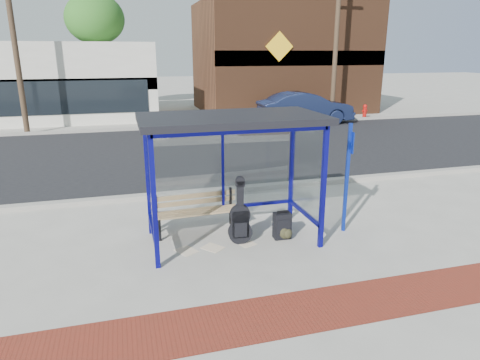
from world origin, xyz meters
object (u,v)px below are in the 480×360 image
object	(u,v)px
bench	(196,209)
parked_car	(305,108)
backpack	(285,230)
suitcase	(282,226)
fire_hydrant	(365,111)
guitar_bag	(240,221)

from	to	relation	value
bench	parked_car	bearing A→B (deg)	54.79
backpack	bench	bearing A→B (deg)	127.77
suitcase	parked_car	size ratio (longest dim) A/B	0.12
backpack	fire_hydrant	size ratio (longest dim) A/B	0.49
suitcase	backpack	bearing A→B (deg)	-27.58
guitar_bag	parked_car	distance (m)	14.78
backpack	fire_hydrant	world-z (taller)	fire_hydrant
bench	backpack	distance (m)	1.82
guitar_bag	parked_car	xyz separation A→B (m)	(7.06, 12.97, 0.34)
fire_hydrant	suitcase	bearing A→B (deg)	-126.43
bench	suitcase	bearing A→B (deg)	-30.53
guitar_bag	backpack	distance (m)	0.93
parked_car	backpack	bearing A→B (deg)	155.00
guitar_bag	suitcase	size ratio (longest dim) A/B	2.16
guitar_bag	suitcase	world-z (taller)	guitar_bag
parked_car	fire_hydrant	bearing A→B (deg)	-79.28
guitar_bag	backpack	world-z (taller)	guitar_bag
bench	parked_car	size ratio (longest dim) A/B	0.36
bench	parked_car	world-z (taller)	parked_car
guitar_bag	fire_hydrant	distance (m)	17.52
guitar_bag	backpack	xyz separation A→B (m)	(0.89, -0.04, -0.28)
guitar_bag	parked_car	size ratio (longest dim) A/B	0.26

